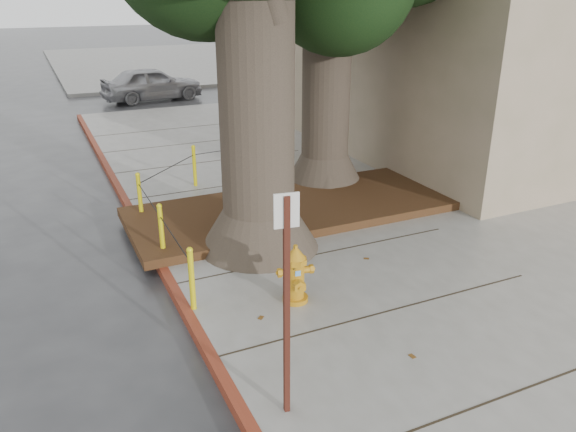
% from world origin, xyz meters
% --- Properties ---
extents(ground, '(140.00, 140.00, 0.00)m').
position_xyz_m(ground, '(0.00, 0.00, 0.00)').
color(ground, '#28282B').
rests_on(ground, ground).
extents(sidewalk_main, '(16.00, 26.00, 0.15)m').
position_xyz_m(sidewalk_main, '(6.00, 2.50, 0.07)').
color(sidewalk_main, slate).
rests_on(sidewalk_main, ground).
extents(sidewalk_far, '(16.00, 20.00, 0.15)m').
position_xyz_m(sidewalk_far, '(6.00, 30.00, 0.07)').
color(sidewalk_far, slate).
rests_on(sidewalk_far, ground).
extents(curb_red, '(0.14, 26.00, 0.16)m').
position_xyz_m(curb_red, '(-2.00, 2.50, 0.07)').
color(curb_red, maroon).
rests_on(curb_red, ground).
extents(planter_bed, '(6.40, 2.60, 0.16)m').
position_xyz_m(planter_bed, '(0.90, 3.90, 0.23)').
color(planter_bed, black).
rests_on(planter_bed, sidewalk_main).
extents(bollard_ring, '(3.79, 5.39, 0.95)m').
position_xyz_m(bollard_ring, '(-0.87, 4.38, 0.66)').
color(bollard_ring, '#D4C30B').
rests_on(bollard_ring, sidewalk_main).
extents(fire_hydrant, '(0.46, 0.43, 0.87)m').
position_xyz_m(fire_hydrant, '(-0.52, 0.79, 0.58)').
color(fire_hydrant, orange).
rests_on(fire_hydrant, sidewalk_main).
extents(signpost, '(0.24, 0.07, 2.44)m').
position_xyz_m(signpost, '(-1.57, -1.19, 1.53)').
color(signpost, '#471911').
rests_on(signpost, sidewalk_main).
extents(car_silver, '(4.18, 2.11, 1.37)m').
position_xyz_m(car_silver, '(1.15, 17.91, 0.68)').
color(car_silver, '#A9A9AE').
rests_on(car_silver, ground).
extents(car_red, '(4.09, 1.76, 1.31)m').
position_xyz_m(car_red, '(10.18, 19.09, 0.65)').
color(car_red, maroon).
rests_on(car_red, ground).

